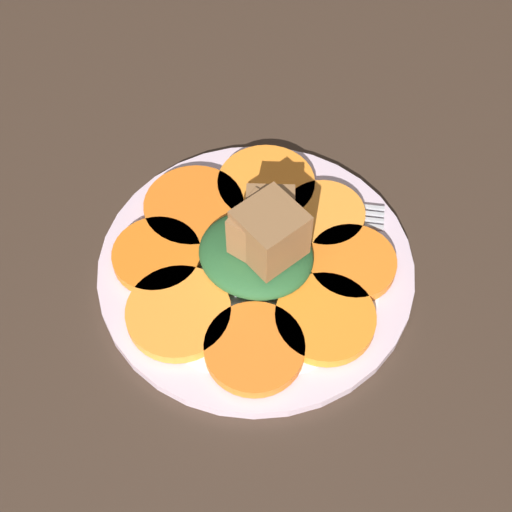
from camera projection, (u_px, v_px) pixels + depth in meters
The scene contains 12 objects.
table_slab at pixel (256, 277), 59.70cm from camera, with size 120.00×120.00×2.00cm, color #38281E.
plate at pixel (256, 267), 58.44cm from camera, with size 25.81×25.81×1.05cm.
carrot_slice_0 at pixel (266, 185), 61.91cm from camera, with size 8.47×8.47×1.01cm, color orange.
carrot_slice_1 at pixel (194, 207), 60.54cm from camera, with size 8.51×8.51×1.01cm, color orange.
carrot_slice_2 at pixel (157, 256), 57.75cm from camera, with size 7.21×7.21×1.01cm, color orange.
carrot_slice_3 at pixel (179, 313), 54.77cm from camera, with size 8.13×8.13×1.01cm, color orange.
carrot_slice_4 at pixel (254, 348), 53.07cm from camera, with size 7.58×7.58×1.01cm, color orange.
carrot_slice_5 at pixel (325, 318), 54.49cm from camera, with size 7.76×7.76×1.01cm, color orange.
carrot_slice_6 at pixel (352, 263), 57.35cm from camera, with size 7.11×7.11×1.01cm, color orange.
carrot_slice_7 at pixel (324, 215), 60.07cm from camera, with size 6.86×6.86×1.01cm, color orange.
center_pile at pixel (262, 242), 55.49cm from camera, with size 9.34×8.41×7.08cm.
fork at pixel (288, 208), 60.87cm from camera, with size 17.09×6.21×0.40cm.
Camera 1 is at (-12.66, 29.36, 51.44)cm, focal length 50.00 mm.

